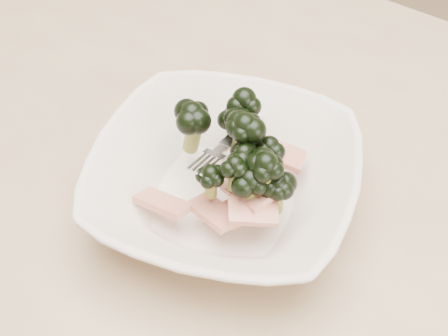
{
  "coord_description": "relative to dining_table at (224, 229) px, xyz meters",
  "views": [
    {
      "loc": [
        0.25,
        -0.36,
        1.23
      ],
      "look_at": [
        0.02,
        -0.03,
        0.8
      ],
      "focal_mm": 50.0,
      "sensor_mm": 36.0,
      "label": 1
    }
  ],
  "objects": [
    {
      "name": "dining_table",
      "position": [
        0.0,
        0.0,
        0.0
      ],
      "size": [
        1.2,
        0.8,
        0.75
      ],
      "color": "tan",
      "rests_on": "ground"
    },
    {
      "name": "broccoli_dish",
      "position": [
        0.02,
        -0.03,
        0.14
      ],
      "size": [
        0.32,
        0.32,
        0.12
      ],
      "color": "beige",
      "rests_on": "dining_table"
    }
  ]
}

